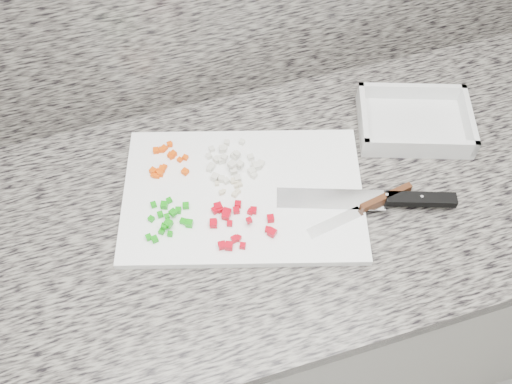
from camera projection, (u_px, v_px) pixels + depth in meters
cabinet at (261, 300)px, 1.49m from camera, size 3.92×0.62×0.86m
countertop at (262, 208)px, 1.12m from camera, size 3.96×0.64×0.04m
cutting_board at (243, 194)px, 1.10m from camera, size 0.53×0.42×0.02m
carrot_pile at (166, 161)px, 1.13m from camera, size 0.08×0.09×0.01m
onion_pile at (232, 163)px, 1.13m from camera, size 0.12×0.11×0.02m
green_pepper_pile at (169, 219)px, 1.05m from camera, size 0.09×0.09×0.02m
red_pepper_pile at (235, 223)px, 1.05m from camera, size 0.12×0.11×0.02m
garlic_pile at (232, 187)px, 1.10m from camera, size 0.05×0.05×0.01m
chef_knife at (390, 199)px, 1.08m from camera, size 0.33×0.14×0.02m
paring_knife at (373, 204)px, 1.07m from camera, size 0.22×0.06×0.02m
tray at (414, 123)px, 1.19m from camera, size 0.27×0.23×0.05m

